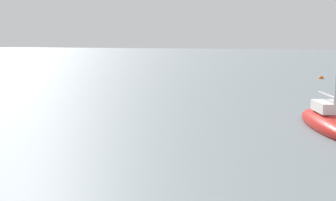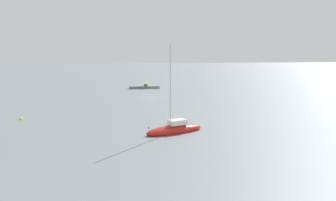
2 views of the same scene
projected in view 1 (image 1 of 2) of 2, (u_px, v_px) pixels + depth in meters
The scene contains 2 objects.
sailboat_red_mid at pixel (329, 122), 23.78m from camera, with size 8.50×5.16×11.86m.
mooring_buoy_mid at pixel (321, 78), 55.69m from camera, with size 0.65×0.65×0.65m.
Camera 1 is at (26.12, 34.00, 5.39)m, focal length 40.91 mm.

